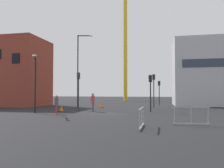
% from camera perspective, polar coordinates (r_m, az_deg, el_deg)
% --- Properties ---
extents(ground, '(160.00, 160.00, 0.00)m').
position_cam_1_polar(ground, '(20.71, -2.33, -7.50)').
color(ground, black).
extents(brick_building, '(8.94, 6.67, 9.46)m').
position_cam_1_polar(brick_building, '(34.81, -23.94, 2.64)').
color(brick_building, brown).
rests_on(brick_building, ground).
extents(office_block, '(11.77, 7.65, 9.68)m').
position_cam_1_polar(office_block, '(36.24, 24.81, 2.65)').
color(office_block, '#B7B7BC').
rests_on(office_block, ground).
extents(construction_crane, '(19.29, 5.54, 27.84)m').
position_cam_1_polar(construction_crane, '(53.72, 3.93, 15.53)').
color(construction_crane, yellow).
rests_on(construction_crane, ground).
extents(streetlamp_tall, '(1.87, 0.46, 9.00)m').
position_cam_1_polar(streetlamp_tall, '(27.56, -8.38, 4.66)').
color(streetlamp_tall, '#232326').
rests_on(streetlamp_tall, ground).
extents(streetlamp_short, '(1.20, 1.91, 5.20)m').
position_cam_1_polar(streetlamp_short, '(21.74, -19.13, 1.46)').
color(streetlamp_short, black).
rests_on(streetlamp_short, ground).
extents(traffic_light_crosswalk, '(0.39, 0.30, 4.24)m').
position_cam_1_polar(traffic_light_crosswalk, '(28.82, 10.68, -0.33)').
color(traffic_light_crosswalk, '#232326').
rests_on(traffic_light_crosswalk, ground).
extents(traffic_light_median, '(0.38, 0.27, 3.66)m').
position_cam_1_polar(traffic_light_median, '(22.48, 9.84, -0.73)').
color(traffic_light_median, black).
rests_on(traffic_light_median, ground).
extents(traffic_light_island, '(0.39, 0.35, 3.67)m').
position_cam_1_polar(traffic_light_island, '(34.44, 12.02, -1.20)').
color(traffic_light_island, black).
rests_on(traffic_light_island, ground).
extents(traffic_light_far, '(0.38, 0.36, 4.08)m').
position_cam_1_polar(traffic_light_far, '(24.30, -8.62, -0.23)').
color(traffic_light_far, '#2D2D30').
rests_on(traffic_light_far, ground).
extents(pedestrian_walking, '(0.34, 0.34, 1.84)m').
position_cam_1_polar(pedestrian_walking, '(22.65, -4.93, -4.30)').
color(pedestrian_walking, '#4C4C51').
rests_on(pedestrian_walking, ground).
extents(pedestrian_waiting, '(0.34, 0.34, 1.68)m').
position_cam_1_polar(pedestrian_waiting, '(20.29, -14.08, -4.79)').
color(pedestrian_waiting, red).
rests_on(pedestrian_waiting, ground).
extents(safety_barrier_left_run, '(0.12, 2.27, 1.08)m').
position_cam_1_polar(safety_barrier_left_run, '(12.15, 7.59, -8.57)').
color(safety_barrier_left_run, '#9EA0A5').
rests_on(safety_barrier_left_run, ground).
extents(safety_barrier_rear, '(2.12, 0.32, 1.08)m').
position_cam_1_polar(safety_barrier_rear, '(13.86, 19.67, -7.67)').
color(safety_barrier_rear, '#9EA0A5').
rests_on(safety_barrier_rear, ground).
extents(traffic_cone_orange, '(0.62, 0.62, 0.63)m').
position_cam_1_polar(traffic_cone_orange, '(28.13, -2.84, -5.49)').
color(traffic_cone_orange, black).
rests_on(traffic_cone_orange, ground).
extents(traffic_cone_by_barrier, '(0.56, 0.56, 0.57)m').
position_cam_1_polar(traffic_cone_by_barrier, '(23.26, -12.85, -6.22)').
color(traffic_cone_by_barrier, black).
rests_on(traffic_cone_by_barrier, ground).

